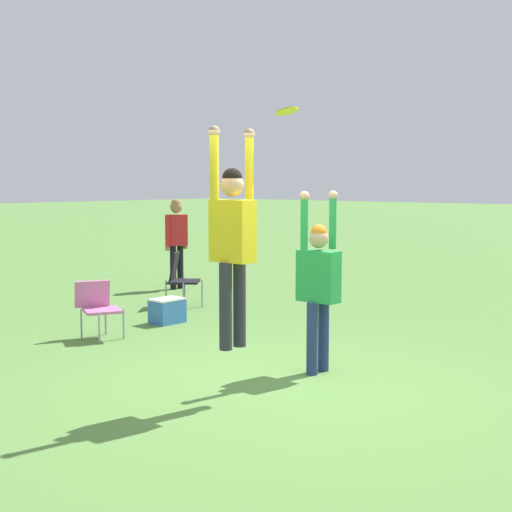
% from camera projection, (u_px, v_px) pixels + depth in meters
% --- Properties ---
extents(ground_plane, '(120.00, 120.00, 0.00)m').
position_uv_depth(ground_plane, '(279.00, 386.00, 7.17)').
color(ground_plane, '#56843D').
extents(person_jumping, '(0.56, 0.42, 2.02)m').
position_uv_depth(person_jumping, '(232.00, 233.00, 6.49)').
color(person_jumping, '#2D2D38').
rests_on(person_jumping, ground_plane).
extents(person_defending, '(0.61, 0.46, 1.96)m').
position_uv_depth(person_defending, '(318.00, 278.00, 7.58)').
color(person_defending, navy).
rests_on(person_defending, ground_plane).
extents(frisbee, '(0.23, 0.22, 0.07)m').
position_uv_depth(frisbee, '(287.00, 111.00, 6.80)').
color(frisbee, yellow).
extents(camping_chair_1, '(0.69, 0.77, 0.90)m').
position_uv_depth(camping_chair_1, '(180.00, 275.00, 11.73)').
color(camping_chair_1, gray).
rests_on(camping_chair_1, ground_plane).
extents(camping_chair_2, '(0.61, 0.66, 0.76)m').
position_uv_depth(camping_chair_2, '(98.00, 304.00, 9.34)').
color(camping_chair_2, gray).
rests_on(camping_chair_2, ground_plane).
extents(person_spectator_near, '(0.56, 0.39, 1.73)m').
position_uv_depth(person_spectator_near, '(176.00, 235.00, 13.62)').
color(person_spectator_near, black).
rests_on(person_spectator_near, ground_plane).
extents(cooler_box, '(0.47, 0.34, 0.36)m').
position_uv_depth(cooler_box, '(167.00, 311.00, 10.37)').
color(cooler_box, '#336BB7').
rests_on(cooler_box, ground_plane).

